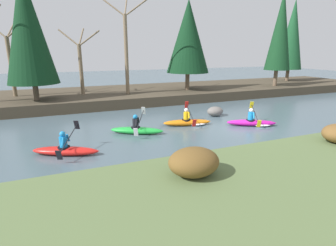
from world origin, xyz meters
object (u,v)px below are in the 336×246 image
kayaker_lead (253,122)px  kayaker_middle (189,122)px  boulder_midstream (215,111)px  kayaker_trailing (137,130)px  kayaker_far_back (66,150)px

kayaker_lead → kayaker_middle: bearing=-177.2°
kayaker_middle → boulder_midstream: (2.56, 1.36, 0.11)m
kayaker_middle → kayaker_trailing: 3.18m
kayaker_middle → boulder_midstream: 2.90m
kayaker_trailing → boulder_midstream: 5.98m
kayaker_lead → kayaker_trailing: size_ratio=1.01×
kayaker_lead → boulder_midstream: kayaker_lead is taller
kayaker_middle → kayaker_far_back: same height
kayaker_middle → boulder_midstream: kayaker_middle is taller
boulder_midstream → kayaker_lead: bearing=-74.7°
kayaker_lead → kayaker_far_back: size_ratio=0.99×
kayaker_lead → kayaker_far_back: (-9.90, -0.64, 0.02)m
kayaker_lead → kayaker_middle: same height
kayaker_lead → kayaker_trailing: bearing=-162.7°
kayaker_middle → kayaker_trailing: bearing=-159.2°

